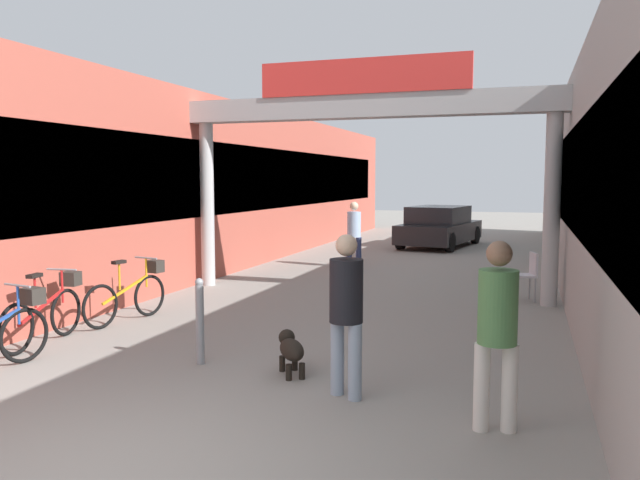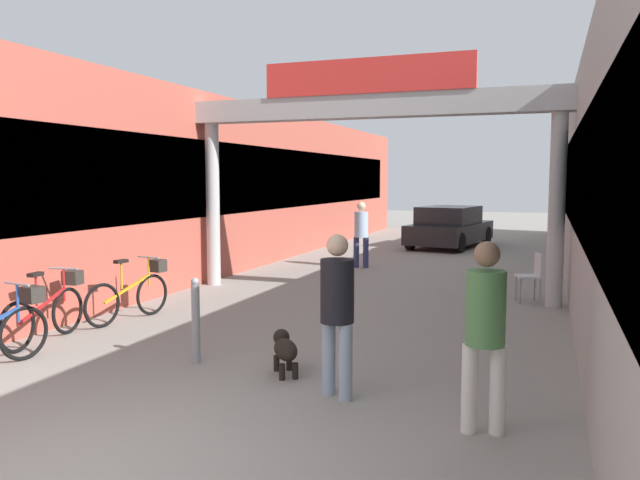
{
  "view_description": "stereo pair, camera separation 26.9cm",
  "coord_description": "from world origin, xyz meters",
  "px_view_note": "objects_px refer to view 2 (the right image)",
  "views": [
    {
      "loc": [
        2.96,
        -3.47,
        2.21
      ],
      "look_at": [
        0.0,
        5.38,
        1.3
      ],
      "focal_mm": 35.0,
      "sensor_mm": 36.0,
      "label": 1
    },
    {
      "loc": [
        3.21,
        -3.38,
        2.21
      ],
      "look_at": [
        0.0,
        5.38,
        1.3
      ],
      "focal_mm": 35.0,
      "sensor_mm": 36.0,
      "label": 2
    }
  ],
  "objects_px": {
    "bicycle_orange_third": "(133,292)",
    "cafe_chair_aluminium_nearer": "(533,273)",
    "pedestrian_with_dog": "(337,305)",
    "pedestrian_companion": "(485,325)",
    "bollard_post_metal": "(196,320)",
    "parked_car_black": "(450,227)",
    "bicycle_red_second": "(49,309)",
    "pedestrian_carrying_crate": "(361,230)",
    "dog_on_leash": "(285,349)"
  },
  "relations": [
    {
      "from": "pedestrian_carrying_crate",
      "to": "bollard_post_metal",
      "type": "height_order",
      "value": "pedestrian_carrying_crate"
    },
    {
      "from": "bicycle_orange_third",
      "to": "pedestrian_with_dog",
      "type": "bearing_deg",
      "value": -28.38
    },
    {
      "from": "pedestrian_with_dog",
      "to": "parked_car_black",
      "type": "height_order",
      "value": "pedestrian_with_dog"
    },
    {
      "from": "pedestrian_carrying_crate",
      "to": "cafe_chair_aluminium_nearer",
      "type": "distance_m",
      "value": 5.24
    },
    {
      "from": "pedestrian_carrying_crate",
      "to": "parked_car_black",
      "type": "distance_m",
      "value": 5.78
    },
    {
      "from": "pedestrian_with_dog",
      "to": "dog_on_leash",
      "type": "bearing_deg",
      "value": 146.78
    },
    {
      "from": "parked_car_black",
      "to": "bollard_post_metal",
      "type": "bearing_deg",
      "value": -93.81
    },
    {
      "from": "pedestrian_carrying_crate",
      "to": "bicycle_red_second",
      "type": "height_order",
      "value": "pedestrian_carrying_crate"
    },
    {
      "from": "pedestrian_with_dog",
      "to": "bicycle_red_second",
      "type": "relative_size",
      "value": 0.99
    },
    {
      "from": "pedestrian_companion",
      "to": "dog_on_leash",
      "type": "height_order",
      "value": "pedestrian_companion"
    },
    {
      "from": "bicycle_orange_third",
      "to": "parked_car_black",
      "type": "height_order",
      "value": "parked_car_black"
    },
    {
      "from": "dog_on_leash",
      "to": "parked_car_black",
      "type": "xyz_separation_m",
      "value": [
        -0.24,
        14.13,
        0.35
      ]
    },
    {
      "from": "bicycle_red_second",
      "to": "bollard_post_metal",
      "type": "bearing_deg",
      "value": -4.72
    },
    {
      "from": "bollard_post_metal",
      "to": "pedestrian_companion",
      "type": "bearing_deg",
      "value": -15.57
    },
    {
      "from": "bicycle_orange_third",
      "to": "cafe_chair_aluminium_nearer",
      "type": "bearing_deg",
      "value": 31.69
    },
    {
      "from": "pedestrian_with_dog",
      "to": "bicycle_orange_third",
      "type": "bearing_deg",
      "value": 151.62
    },
    {
      "from": "pedestrian_with_dog",
      "to": "cafe_chair_aluminium_nearer",
      "type": "distance_m",
      "value": 6.13
    },
    {
      "from": "pedestrian_companion",
      "to": "bicycle_orange_third",
      "type": "distance_m",
      "value": 6.24
    },
    {
      "from": "bicycle_red_second",
      "to": "bicycle_orange_third",
      "type": "xyz_separation_m",
      "value": [
        0.28,
        1.48,
        0.0
      ]
    },
    {
      "from": "dog_on_leash",
      "to": "pedestrian_companion",
      "type": "bearing_deg",
      "value": -22.31
    },
    {
      "from": "pedestrian_companion",
      "to": "bicycle_red_second",
      "type": "relative_size",
      "value": 1.0
    },
    {
      "from": "bicycle_orange_third",
      "to": "cafe_chair_aluminium_nearer",
      "type": "xyz_separation_m",
      "value": [
        5.88,
        3.63,
        0.1
      ]
    },
    {
      "from": "pedestrian_carrying_crate",
      "to": "bicycle_red_second",
      "type": "relative_size",
      "value": 0.98
    },
    {
      "from": "bollard_post_metal",
      "to": "dog_on_leash",
      "type": "bearing_deg",
      "value": -1.26
    },
    {
      "from": "dog_on_leash",
      "to": "bollard_post_metal",
      "type": "bearing_deg",
      "value": 178.74
    },
    {
      "from": "pedestrian_companion",
      "to": "cafe_chair_aluminium_nearer",
      "type": "relative_size",
      "value": 1.9
    },
    {
      "from": "pedestrian_with_dog",
      "to": "bicycle_red_second",
      "type": "xyz_separation_m",
      "value": [
        -4.42,
        0.75,
        -0.52
      ]
    },
    {
      "from": "pedestrian_with_dog",
      "to": "parked_car_black",
      "type": "relative_size",
      "value": 0.39
    },
    {
      "from": "pedestrian_with_dog",
      "to": "bollard_post_metal",
      "type": "relative_size",
      "value": 1.6
    },
    {
      "from": "bicycle_orange_third",
      "to": "bollard_post_metal",
      "type": "height_order",
      "value": "bollard_post_metal"
    },
    {
      "from": "pedestrian_companion",
      "to": "bollard_post_metal",
      "type": "distance_m",
      "value": 3.62
    },
    {
      "from": "bollard_post_metal",
      "to": "parked_car_black",
      "type": "relative_size",
      "value": 0.24
    },
    {
      "from": "bicycle_orange_third",
      "to": "bollard_post_metal",
      "type": "xyz_separation_m",
      "value": [
        2.16,
        -1.68,
        0.09
      ]
    },
    {
      "from": "pedestrian_with_dog",
      "to": "parked_car_black",
      "type": "xyz_separation_m",
      "value": [
        -1.04,
        14.66,
        -0.31
      ]
    },
    {
      "from": "pedestrian_with_dog",
      "to": "bollard_post_metal",
      "type": "bearing_deg",
      "value": 164.4
    },
    {
      "from": "dog_on_leash",
      "to": "cafe_chair_aluminium_nearer",
      "type": "relative_size",
      "value": 0.73
    },
    {
      "from": "pedestrian_companion",
      "to": "cafe_chair_aluminium_nearer",
      "type": "height_order",
      "value": "pedestrian_companion"
    },
    {
      "from": "pedestrian_with_dog",
      "to": "bollard_post_metal",
      "type": "xyz_separation_m",
      "value": [
        -1.98,
        0.55,
        -0.42
      ]
    },
    {
      "from": "pedestrian_companion",
      "to": "pedestrian_carrying_crate",
      "type": "relative_size",
      "value": 1.02
    },
    {
      "from": "pedestrian_companion",
      "to": "bollard_post_metal",
      "type": "height_order",
      "value": "pedestrian_companion"
    },
    {
      "from": "pedestrian_companion",
      "to": "dog_on_leash",
      "type": "xyz_separation_m",
      "value": [
        -2.29,
        0.94,
        -0.68
      ]
    },
    {
      "from": "pedestrian_with_dog",
      "to": "parked_car_black",
      "type": "bearing_deg",
      "value": 94.06
    },
    {
      "from": "bicycle_red_second",
      "to": "bollard_post_metal",
      "type": "xyz_separation_m",
      "value": [
        2.44,
        -0.2,
        0.09
      ]
    },
    {
      "from": "cafe_chair_aluminium_nearer",
      "to": "parked_car_black",
      "type": "distance_m",
      "value": 9.22
    },
    {
      "from": "pedestrian_companion",
      "to": "pedestrian_carrying_crate",
      "type": "xyz_separation_m",
      "value": [
        -3.89,
        9.46,
        -0.03
      ]
    },
    {
      "from": "bicycle_red_second",
      "to": "pedestrian_companion",
      "type": "bearing_deg",
      "value": -11.18
    },
    {
      "from": "pedestrian_carrying_crate",
      "to": "bicycle_orange_third",
      "type": "height_order",
      "value": "pedestrian_carrying_crate"
    },
    {
      "from": "pedestrian_with_dog",
      "to": "bicycle_red_second",
      "type": "bearing_deg",
      "value": 170.31
    },
    {
      "from": "pedestrian_companion",
      "to": "pedestrian_with_dog",
      "type": "bearing_deg",
      "value": 164.48
    },
    {
      "from": "bollard_post_metal",
      "to": "bicycle_orange_third",
      "type": "bearing_deg",
      "value": 142.07
    }
  ]
}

